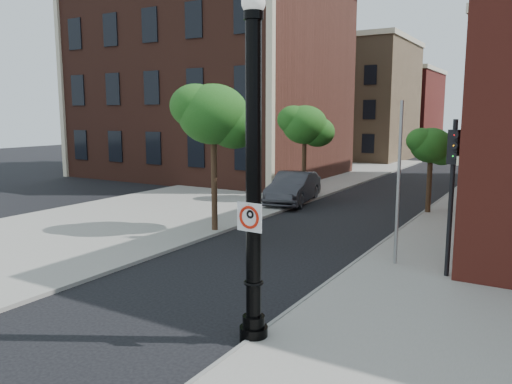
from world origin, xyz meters
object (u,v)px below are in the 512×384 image
Objects in this scene: parked_car at (293,188)px; traffic_signal_right at (453,173)px; no_parking_sign at (249,217)px; traffic_signal_left at (252,153)px; lamppost at (254,188)px.

parked_car is 13.26m from traffic_signal_right.
no_parking_sign is 8.61m from traffic_signal_left.
traffic_signal_right is (9.46, -9.01, 2.27)m from parked_car.
no_parking_sign is 16.95m from parked_car.
lamppost reaches higher than parked_car.
lamppost reaches higher than no_parking_sign.
no_parking_sign reaches higher than parked_car.
lamppost is 12.00× the size of no_parking_sign.
traffic_signal_right is at bearing 66.12° from lamppost.
no_parking_sign is at bearing -98.08° from traffic_signal_right.
no_parking_sign is 7.03m from traffic_signal_right.
parked_car is (-6.70, 15.46, -1.87)m from no_parking_sign.
lamppost is 1.54× the size of traffic_signal_right.
parked_car is at bearing 116.62° from no_parking_sign.
traffic_signal_right is (7.16, -0.93, -0.21)m from traffic_signal_left.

